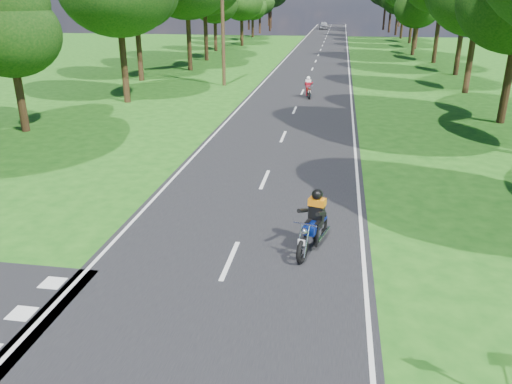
# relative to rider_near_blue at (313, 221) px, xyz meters

# --- Properties ---
(ground) EXTENTS (160.00, 160.00, 0.00)m
(ground) POSITION_rel_rider_near_blue_xyz_m (-1.99, -2.95, -0.82)
(ground) COLOR #195313
(ground) RESTS_ON ground
(main_road) EXTENTS (7.00, 140.00, 0.02)m
(main_road) POSITION_rel_rider_near_blue_xyz_m (-1.99, 47.05, -0.81)
(main_road) COLOR black
(main_road) RESTS_ON ground
(road_markings) EXTENTS (7.40, 140.00, 0.01)m
(road_markings) POSITION_rel_rider_near_blue_xyz_m (-2.13, 45.17, -0.79)
(road_markings) COLOR silver
(road_markings) RESTS_ON main_road
(telegraph_pole) EXTENTS (1.20, 0.26, 8.00)m
(telegraph_pole) POSITION_rel_rider_near_blue_xyz_m (-7.99, 25.05, 3.25)
(telegraph_pole) COLOR #382616
(telegraph_pole) RESTS_ON ground
(rider_near_blue) EXTENTS (1.13, 2.01, 1.59)m
(rider_near_blue) POSITION_rel_rider_near_blue_xyz_m (0.00, 0.00, 0.00)
(rider_near_blue) COLOR navy
(rider_near_blue) RESTS_ON main_road
(rider_far_red) EXTENTS (0.80, 1.68, 1.35)m
(rider_far_red) POSITION_rel_rider_near_blue_xyz_m (-1.49, 21.12, -0.12)
(rider_far_red) COLOR #B51F0D
(rider_far_red) RESTS_ON main_road
(distant_car) EXTENTS (2.05, 4.53, 1.51)m
(distant_car) POSITION_rel_rider_near_blue_xyz_m (-3.21, 96.77, -0.04)
(distant_car) COLOR #A8ABAF
(distant_car) RESTS_ON main_road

